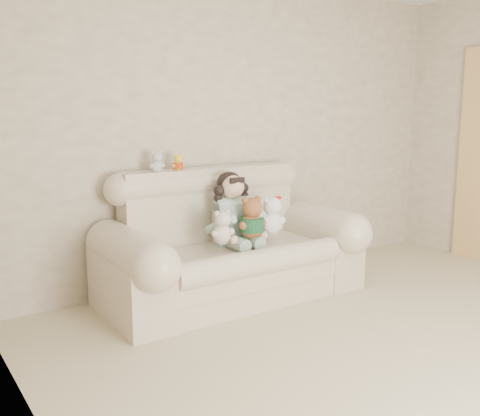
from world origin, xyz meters
name	(u,v)px	position (x,y,z in m)	size (l,w,h in m)	color
wall_back	(246,132)	(0.00, 2.50, 1.30)	(4.50, 4.50, 0.00)	beige
wall_left	(94,180)	(-2.25, 0.00, 1.30)	(5.00, 5.00, 0.00)	beige
sofa	(233,235)	(-0.47, 2.00, 0.52)	(2.10, 0.95, 1.03)	#C0B49B
seated_child	(232,208)	(-0.42, 2.08, 0.72)	(0.36, 0.44, 0.60)	#2D6B4E
brown_teddy	(251,214)	(-0.37, 1.88, 0.70)	(0.25, 0.20, 0.40)	brown
white_cat	(272,212)	(-0.16, 1.90, 0.69)	(0.24, 0.19, 0.38)	white
cream_teddy	(222,224)	(-0.66, 1.85, 0.65)	(0.20, 0.15, 0.31)	beige
yellow_mini_bear	(178,161)	(-0.77, 2.34, 1.10)	(0.11, 0.08, 0.17)	yellow
grey_mini_plush	(157,160)	(-0.96, 2.33, 1.11)	(0.13, 0.10, 0.21)	silver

